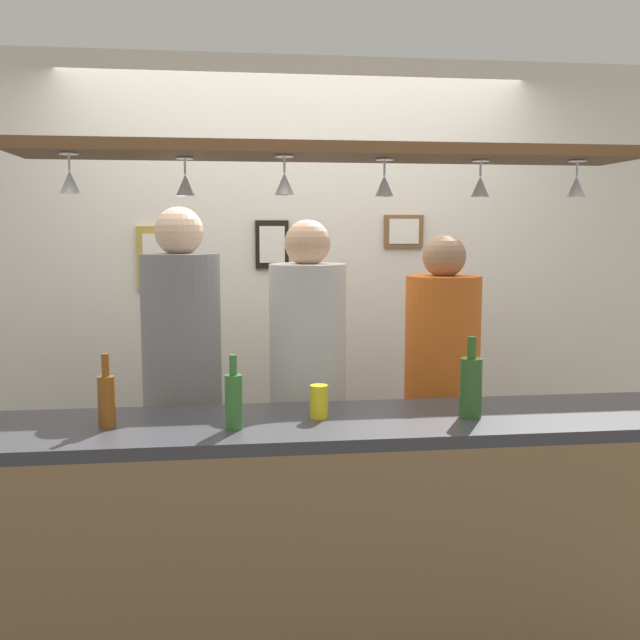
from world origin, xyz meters
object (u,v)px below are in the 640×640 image
(picture_frame_crest, at_px, (272,244))
(picture_frame_upper_small, at_px, (404,231))
(drink_can, at_px, (319,402))
(bottle_champagne_green, at_px, (471,386))
(picture_frame_caricature, at_px, (162,258))
(person_middle_white_patterned_shirt, at_px, (308,374))
(person_right_orange_shirt, at_px, (442,379))
(bottle_beer_amber_tall, at_px, (106,399))
(bottle_beer_green_import, at_px, (234,400))
(person_left_grey_shirt, at_px, (182,369))

(picture_frame_crest, relative_size, picture_frame_upper_small, 1.18)
(drink_can, relative_size, picture_frame_upper_small, 0.55)
(bottle_champagne_green, bearing_deg, picture_frame_upper_small, 86.18)
(picture_frame_caricature, bearing_deg, person_middle_white_patterned_shirt, -49.00)
(bottle_champagne_green, relative_size, drink_can, 2.46)
(person_middle_white_patterned_shirt, xyz_separation_m, person_right_orange_shirt, (0.62, 0.00, -0.04))
(person_middle_white_patterned_shirt, xyz_separation_m, bottle_beer_amber_tall, (-0.77, -0.62, 0.05))
(person_middle_white_patterned_shirt, distance_m, bottle_beer_green_import, 0.77)
(picture_frame_crest, distance_m, picture_frame_upper_small, 0.73)
(drink_can, xyz_separation_m, picture_frame_caricature, (-0.67, 1.39, 0.47))
(bottle_beer_amber_tall, distance_m, bottle_champagne_green, 1.30)
(picture_frame_caricature, distance_m, picture_frame_upper_small, 1.33)
(picture_frame_caricature, bearing_deg, bottle_champagne_green, -49.82)
(person_left_grey_shirt, distance_m, picture_frame_caricature, 0.93)
(bottle_beer_amber_tall, bearing_deg, bottle_beer_green_import, -10.23)
(drink_can, height_order, picture_frame_caricature, picture_frame_caricature)
(person_right_orange_shirt, relative_size, bottle_beer_green_import, 6.36)
(bottle_beer_green_import, bearing_deg, bottle_beer_amber_tall, 169.77)
(bottle_beer_green_import, distance_m, picture_frame_upper_small, 1.87)
(person_right_orange_shirt, distance_m, bottle_beer_amber_tall, 1.52)
(bottle_champagne_green, bearing_deg, person_left_grey_shirt, 148.98)
(person_right_orange_shirt, bearing_deg, drink_can, -137.56)
(person_right_orange_shirt, bearing_deg, bottle_champagne_green, -97.69)
(person_left_grey_shirt, relative_size, drink_can, 14.52)
(bottle_champagne_green, bearing_deg, person_right_orange_shirt, 82.31)
(picture_frame_crest, xyz_separation_m, picture_frame_upper_small, (0.73, 0.00, 0.07))
(bottle_beer_green_import, xyz_separation_m, picture_frame_upper_small, (0.96, 1.50, 0.57))
(person_left_grey_shirt, bearing_deg, person_middle_white_patterned_shirt, 0.00)
(person_left_grey_shirt, height_order, picture_frame_upper_small, person_left_grey_shirt)
(person_left_grey_shirt, relative_size, bottle_champagne_green, 5.91)
(picture_frame_upper_small, bearing_deg, bottle_champagne_green, -93.82)
(bottle_beer_amber_tall, bearing_deg, bottle_champagne_green, -1.40)
(picture_frame_crest, bearing_deg, person_right_orange_shirt, -47.96)
(bottle_champagne_green, bearing_deg, person_middle_white_patterned_shirt, 129.14)
(bottle_beer_green_import, distance_m, bottle_champagne_green, 0.86)
(person_right_orange_shirt, xyz_separation_m, bottle_champagne_green, (-0.09, -0.65, 0.11))
(bottle_beer_amber_tall, bearing_deg, person_left_grey_shirt, 70.30)
(picture_frame_crest, bearing_deg, drink_can, -86.57)
(person_left_grey_shirt, distance_m, drink_can, 0.79)
(person_middle_white_patterned_shirt, relative_size, picture_frame_upper_small, 7.81)
(person_middle_white_patterned_shirt, height_order, picture_frame_crest, picture_frame_crest)
(person_right_orange_shirt, bearing_deg, picture_frame_upper_small, 89.35)
(person_middle_white_patterned_shirt, distance_m, person_right_orange_shirt, 0.62)
(bottle_beer_amber_tall, distance_m, picture_frame_caricature, 1.48)
(person_right_orange_shirt, xyz_separation_m, picture_frame_caricature, (-1.31, 0.80, 0.53))
(bottle_beer_amber_tall, xyz_separation_m, picture_frame_upper_small, (1.40, 1.42, 0.58))
(person_middle_white_patterned_shirt, distance_m, bottle_champagne_green, 0.84)
(person_left_grey_shirt, height_order, picture_frame_caricature, person_left_grey_shirt)
(person_right_orange_shirt, relative_size, picture_frame_caricature, 4.87)
(person_middle_white_patterned_shirt, height_order, bottle_beer_green_import, person_middle_white_patterned_shirt)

